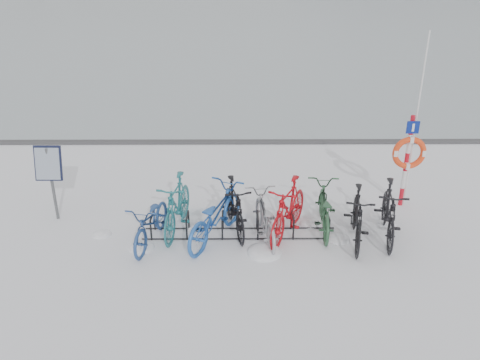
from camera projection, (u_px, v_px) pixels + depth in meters
name	position (u px, v px, depth m)	size (l,w,h in m)	color
ground	(240.00, 234.00, 9.72)	(900.00, 900.00, 0.00)	white
quay_edge	(239.00, 142.00, 15.13)	(400.00, 0.25, 0.10)	#3F3F42
bike_rack	(240.00, 227.00, 9.65)	(4.00, 0.48, 0.46)	black
info_board	(49.00, 168.00, 9.87)	(0.57, 0.23, 1.70)	#595B5E
lifebuoy_station	(409.00, 153.00, 10.43)	(0.76, 0.22, 3.93)	red
bike_0	(152.00, 220.00, 9.29)	(0.63, 1.81, 0.95)	navy
bike_1	(177.00, 204.00, 9.69)	(0.56, 2.00, 1.20)	#216C74
bike_2	(215.00, 213.00, 9.38)	(0.74, 2.14, 1.12)	#2458AD
bike_3	(234.00, 205.00, 9.71)	(0.53, 1.87, 1.13)	black
bike_4	(265.00, 216.00, 9.46)	(0.64, 1.83, 0.96)	#9B9DA3
bike_5	(288.00, 208.00, 9.51)	(0.57, 2.01, 1.21)	#B80E16
bike_6	(324.00, 207.00, 9.79)	(0.66, 1.90, 0.99)	#295435
bike_7	(357.00, 215.00, 9.29)	(0.53, 1.88, 1.13)	black
bike_8	(389.00, 210.00, 9.42)	(0.56, 1.98, 1.19)	black
snow_drifts	(249.00, 239.00, 9.54)	(6.47, 1.98, 0.24)	white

